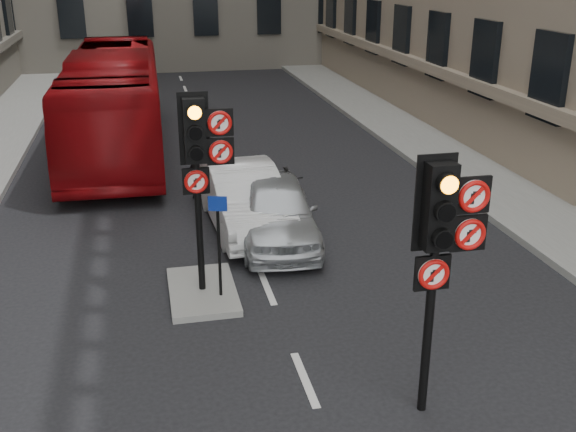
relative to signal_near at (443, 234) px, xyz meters
name	(u,v)px	position (x,y,z in m)	size (l,w,h in m)	color
pavement_right	(458,159)	(5.71, 11.01, -2.50)	(3.00, 50.00, 0.16)	gray
centre_island	(203,291)	(-2.69, 4.01, -2.52)	(1.20, 2.00, 0.12)	gray
signal_near	(443,234)	(0.00, 0.00, 0.00)	(0.91, 0.40, 3.58)	black
signal_far	(201,151)	(-2.60, 4.00, 0.12)	(0.91, 0.40, 3.58)	black
car_silver	(277,210)	(-0.85, 6.22, -1.89)	(1.63, 4.04, 1.38)	#B3B7BB
car_white	(244,198)	(-1.42, 7.12, -1.87)	(1.51, 4.33, 1.43)	silver
car_pink	(117,125)	(-4.38, 15.46, -1.98)	(1.70, 4.17, 1.21)	#C73A85
bus_red	(115,102)	(-4.34, 14.42, -1.00)	(2.66, 11.38, 3.17)	maroon
motorcycle	(289,191)	(-0.22, 7.88, -2.06)	(0.49, 1.72, 1.04)	black
motorcyclist	(199,163)	(-2.22, 9.36, -1.65)	(0.68, 0.45, 1.87)	black
info_sign	(219,232)	(-2.39, 3.67, -1.25)	(0.32, 0.14, 1.88)	black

